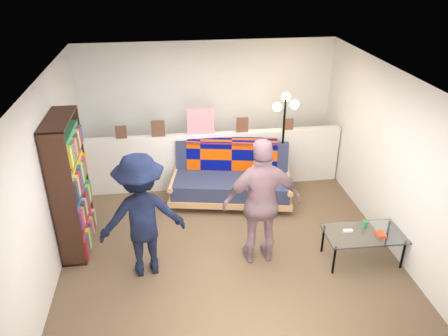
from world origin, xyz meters
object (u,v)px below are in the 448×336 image
(coffee_table, at_px, (364,235))
(floor_lamp, at_px, (284,125))
(futon_sofa, at_px, (232,179))
(person_right, at_px, (262,203))
(person_left, at_px, (142,216))
(bookshelf, at_px, (71,190))

(coffee_table, distance_m, floor_lamp, 2.21)
(futon_sofa, relative_size, person_right, 1.20)
(person_left, relative_size, person_right, 0.95)
(bookshelf, relative_size, person_left, 1.15)
(bookshelf, height_order, floor_lamp, bookshelf)
(coffee_table, distance_m, person_right, 1.45)
(bookshelf, height_order, person_right, bookshelf)
(coffee_table, bearing_deg, bookshelf, 167.42)
(bookshelf, distance_m, person_left, 1.17)
(coffee_table, bearing_deg, floor_lamp, 107.87)
(person_left, bearing_deg, person_right, 172.39)
(coffee_table, height_order, person_left, person_left)
(futon_sofa, height_order, person_right, person_right)
(person_left, height_order, person_right, person_right)
(futon_sofa, bearing_deg, floor_lamp, 9.35)
(floor_lamp, relative_size, person_right, 1.00)
(coffee_table, height_order, person_right, person_right)
(floor_lamp, relative_size, person_left, 1.05)
(bookshelf, xyz_separation_m, person_right, (2.48, -0.63, -0.02))
(floor_lamp, xyz_separation_m, person_right, (-0.72, -1.72, -0.36))
(person_right, bearing_deg, futon_sofa, -86.46)
(futon_sofa, relative_size, floor_lamp, 1.20)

